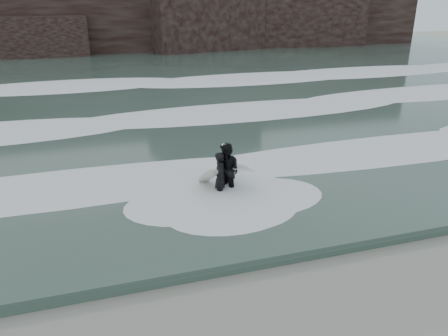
{
  "coord_description": "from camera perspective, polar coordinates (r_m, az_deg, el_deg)",
  "views": [
    {
      "loc": [
        -3.39,
        -4.71,
        5.8
      ],
      "look_at": [
        0.18,
        6.84,
        1.0
      ],
      "focal_mm": 35.0,
      "sensor_mm": 36.0,
      "label": 1
    }
  ],
  "objects": [
    {
      "name": "sea",
      "position": [
        34.35,
        -11.5,
        11.77
      ],
      "size": [
        90.0,
        52.0,
        0.3
      ],
      "primitive_type": "cube",
      "color": "#354840",
      "rests_on": "ground"
    },
    {
      "name": "headland",
      "position": [
        50.83,
        -14.22,
        20.15
      ],
      "size": [
        70.0,
        9.0,
        10.0
      ],
      "primitive_type": "cube",
      "color": "black",
      "rests_on": "ground"
    },
    {
      "name": "foam_near",
      "position": [
        15.12,
        -3.05,
        0.7
      ],
      "size": [
        60.0,
        3.2,
        0.2
      ],
      "primitive_type": "ellipsoid",
      "color": "white",
      "rests_on": "sea"
    },
    {
      "name": "foam_mid",
      "position": [
        21.66,
        -7.67,
        7.08
      ],
      "size": [
        60.0,
        4.0,
        0.24
      ],
      "primitive_type": "ellipsoid",
      "color": "white",
      "rests_on": "sea"
    },
    {
      "name": "foam_far",
      "position": [
        30.38,
        -10.68,
        11.15
      ],
      "size": [
        60.0,
        4.8,
        0.3
      ],
      "primitive_type": "ellipsoid",
      "color": "white",
      "rests_on": "sea"
    },
    {
      "name": "surfer_left",
      "position": [
        13.03,
        -0.87,
        -1.07
      ],
      "size": [
        0.98,
        1.77,
        1.52
      ],
      "color": "black",
      "rests_on": "ground"
    },
    {
      "name": "surfer_right",
      "position": [
        13.12,
        0.55,
        -0.4
      ],
      "size": [
        1.21,
        1.88,
        1.74
      ],
      "color": "black",
      "rests_on": "ground"
    }
  ]
}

